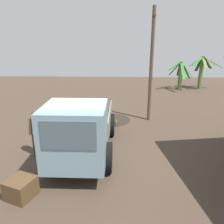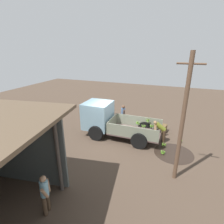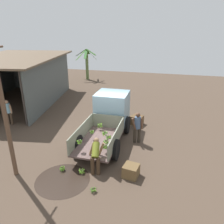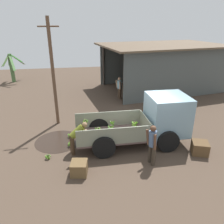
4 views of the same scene
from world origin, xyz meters
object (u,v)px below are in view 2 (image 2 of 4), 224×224
person_bystander_near_shed (45,193)px  wooden_crate_1 (93,121)px  utility_pole (183,120)px  person_foreground_visitor (123,115)px  banana_bunch_on_ground_0 (163,152)px  wooden_crate_0 (162,128)px  banana_bunch_on_ground_1 (164,144)px  banana_bunch_on_ground_2 (180,141)px  cargo_truck (105,118)px  person_worker_loading (160,130)px

person_bystander_near_shed → wooden_crate_1: size_ratio=2.40×
utility_pole → person_foreground_visitor: size_ratio=3.27×
person_bystander_near_shed → banana_bunch_on_ground_0: person_bystander_near_shed is taller
utility_pole → banana_bunch_on_ground_0: size_ratio=21.10×
wooden_crate_0 → wooden_crate_1: size_ratio=0.89×
banana_bunch_on_ground_0 → banana_bunch_on_ground_1: banana_bunch_on_ground_1 is taller
utility_pole → banana_bunch_on_ground_1: 3.72m
person_foreground_visitor → banana_bunch_on_ground_2: bearing=-28.8°
person_foreground_visitor → cargo_truck: bearing=-130.0°
cargo_truck → person_worker_loading: bearing=-174.5°
utility_pole → banana_bunch_on_ground_1: bearing=-75.0°
person_worker_loading → person_bystander_near_shed: 7.16m
utility_pole → wooden_crate_0: size_ratio=9.33×
banana_bunch_on_ground_2 → wooden_crate_0: bearing=-43.3°
banana_bunch_on_ground_0 → wooden_crate_0: bearing=-82.8°
person_worker_loading → banana_bunch_on_ground_0: size_ratio=5.27×
cargo_truck → person_worker_loading: 3.55m
person_worker_loading → person_bystander_near_shed: person_bystander_near_shed is taller
banana_bunch_on_ground_0 → banana_bunch_on_ground_1: 0.84m
banana_bunch_on_ground_0 → banana_bunch_on_ground_2: size_ratio=1.03×
banana_bunch_on_ground_2 → wooden_crate_1: 6.24m
utility_pole → wooden_crate_1: (6.00, -3.97, -2.48)m
utility_pole → cargo_truck: bearing=-31.0°
banana_bunch_on_ground_1 → banana_bunch_on_ground_2: banana_bunch_on_ground_1 is taller
banana_bunch_on_ground_0 → banana_bunch_on_ground_1: size_ratio=0.98×
person_bystander_near_shed → cargo_truck: bearing=83.0°
wooden_crate_0 → banana_bunch_on_ground_1: bearing=99.6°
person_foreground_visitor → wooden_crate_1: person_foreground_visitor is taller
banana_bunch_on_ground_0 → banana_bunch_on_ground_1: bearing=-88.5°
wooden_crate_0 → banana_bunch_on_ground_2: bearing=136.7°
person_worker_loading → banana_bunch_on_ground_2: person_worker_loading is taller
utility_pole → banana_bunch_on_ground_1: utility_pole is taller
person_bystander_near_shed → banana_bunch_on_ground_1: (-3.37, -5.97, -0.73)m
cargo_truck → wooden_crate_0: bearing=-153.2°
cargo_truck → utility_pole: (-4.51, 2.71, 1.60)m
person_foreground_visitor → wooden_crate_1: bearing=173.7°
cargo_truck → banana_bunch_on_ground_2: size_ratio=19.83×
banana_bunch_on_ground_1 → wooden_crate_0: 1.97m
person_foreground_visitor → wooden_crate_1: size_ratio=2.54×
banana_bunch_on_ground_0 → wooden_crate_1: bearing=-23.0°
banana_bunch_on_ground_1 → wooden_crate_1: 5.50m
banana_bunch_on_ground_0 → wooden_crate_0: (0.35, -2.79, 0.14)m
banana_bunch_on_ground_0 → banana_bunch_on_ground_2: bearing=-117.8°
banana_bunch_on_ground_1 → wooden_crate_0: bearing=-80.4°
person_bystander_near_shed → banana_bunch_on_ground_0: size_ratio=6.08×
utility_pole → banana_bunch_on_ground_1: size_ratio=20.68×
person_bystander_near_shed → wooden_crate_1: bearing=93.5°
wooden_crate_0 → person_bystander_near_shed: bearing=69.0°
banana_bunch_on_ground_2 → wooden_crate_1: wooden_crate_1 is taller
person_worker_loading → wooden_crate_1: (5.00, -0.92, -0.53)m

